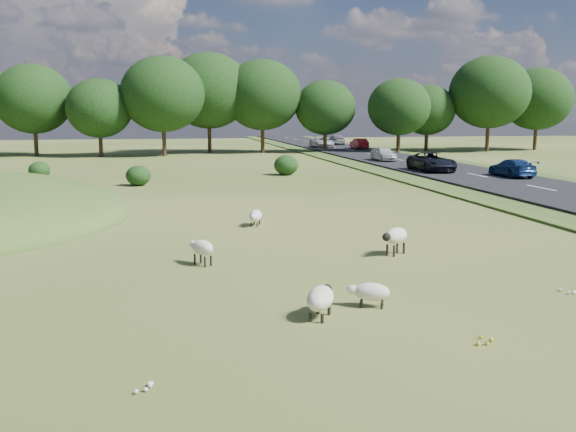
% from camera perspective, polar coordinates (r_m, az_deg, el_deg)
% --- Properties ---
extents(ground, '(160.00, 160.00, 0.00)m').
position_cam_1_polar(ground, '(39.14, -7.47, 2.14)').
color(ground, '#365019').
rests_on(ground, ground).
extents(road, '(8.00, 150.00, 0.25)m').
position_cam_1_polar(road, '(53.92, 13.53, 4.02)').
color(road, black).
rests_on(road, ground).
extents(treeline, '(96.28, 14.66, 11.70)m').
position_cam_1_polar(treeline, '(74.24, -10.29, 10.46)').
color(treeline, black).
rests_on(treeline, ground).
extents(shrubs, '(19.77, 7.56, 1.53)m').
position_cam_1_polar(shrubs, '(47.01, -9.14, 4.14)').
color(shrubs, black).
rests_on(shrubs, ground).
extents(sheep_0, '(1.04, 1.36, 0.77)m').
position_cam_1_polar(sheep_0, '(15.09, 2.92, -7.28)').
color(sheep_0, beige).
rests_on(sheep_0, ground).
extents(sheep_1, '(0.81, 1.24, 0.69)m').
position_cam_1_polar(sheep_1, '(27.16, -2.92, 0.02)').
color(sheep_1, beige).
rests_on(sheep_1, ground).
extents(sheep_2, '(1.11, 0.78, 0.62)m').
position_cam_1_polar(sheep_2, '(16.04, 7.34, -6.70)').
color(sheep_2, beige).
rests_on(sheep_2, ground).
extents(sheep_4, '(0.91, 1.13, 0.81)m').
position_cam_1_polar(sheep_4, '(20.34, -7.66, -2.79)').
color(sheep_4, beige).
rests_on(sheep_4, ground).
extents(sheep_5, '(1.27, 1.10, 0.94)m').
position_cam_1_polar(sheep_5, '(21.85, 9.52, -1.76)').
color(sheep_5, beige).
rests_on(sheep_5, ground).
extents(car_1, '(2.40, 5.20, 1.45)m').
position_cam_1_polar(car_1, '(51.06, 12.66, 4.73)').
color(car_1, black).
rests_on(car_1, road).
extents(car_2, '(2.33, 5.04, 1.40)m').
position_cam_1_polar(car_2, '(83.74, 3.04, 6.59)').
color(car_2, silver).
rests_on(car_2, road).
extents(car_3, '(1.59, 3.94, 1.34)m').
position_cam_1_polar(car_3, '(61.28, 8.48, 5.52)').
color(car_3, silver).
rests_on(car_3, road).
extents(car_4, '(1.87, 4.60, 1.34)m').
position_cam_1_polar(car_4, '(91.54, 4.27, 6.78)').
color(car_4, '#93959A').
rests_on(car_4, road).
extents(car_5, '(1.76, 4.33, 1.26)m').
position_cam_1_polar(car_5, '(48.20, 19.30, 4.07)').
color(car_5, navy).
rests_on(car_5, road).
extents(car_7, '(1.37, 3.92, 1.29)m').
position_cam_1_polar(car_7, '(81.09, 6.34, 6.42)').
color(car_7, maroon).
rests_on(car_7, road).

